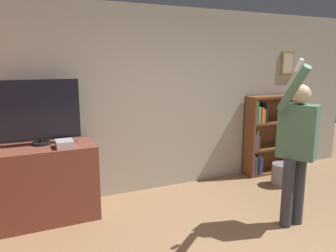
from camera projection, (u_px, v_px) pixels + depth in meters
name	position (u px, v px, depth m)	size (l,w,h in m)	color
wall_back	(173.00, 100.00, 4.95)	(7.16, 0.09, 2.70)	#B2AD9E
tv_ledge	(45.00, 183.00, 3.98)	(1.20, 0.61, 0.92)	brown
television	(39.00, 112.00, 3.91)	(0.94, 0.22, 0.79)	black
game_console	(64.00, 144.00, 3.85)	(0.20, 0.24, 0.08)	silver
bookshelf	(264.00, 135.00, 5.60)	(0.86, 0.28, 1.35)	brown
person	(297.00, 142.00, 3.73)	(0.56, 0.55, 1.95)	#383842
waste_bin	(283.00, 174.00, 5.15)	(0.35, 0.35, 0.34)	gray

